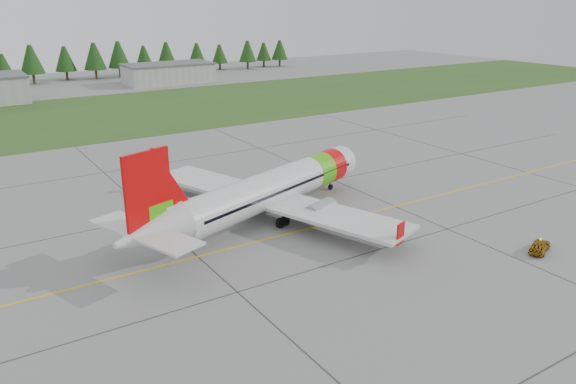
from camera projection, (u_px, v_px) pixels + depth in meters
ground at (375, 251)px, 54.13m from camera, size 320.00×320.00×0.00m
aircraft at (268, 190)px, 61.36m from camera, size 34.90×33.11×10.96m
follow_me_car at (542, 234)px, 53.35m from camera, size 1.68×1.80×3.58m
grass_strip at (120, 112)px, 119.39m from camera, size 320.00×50.00×0.03m
taxi_guideline at (326, 224)px, 60.49m from camera, size 120.00×0.25×0.02m
hangar_east at (169, 74)px, 159.92m from camera, size 24.00×12.00×5.20m
treeline at (60, 64)px, 162.32m from camera, size 160.00×8.00×10.00m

